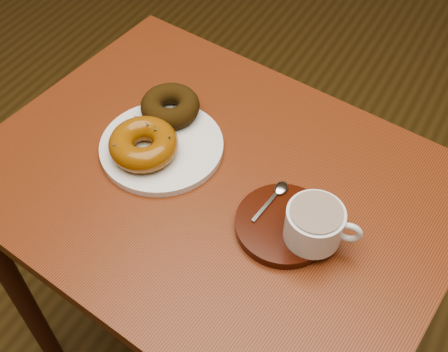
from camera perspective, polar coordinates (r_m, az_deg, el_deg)
The scene contains 7 objects.
cafe_table at distance 1.11m, azimuth -0.90°, elevation -4.47°, with size 0.91×0.72×0.79m.
donut_plate at distance 1.06m, azimuth -6.34°, elevation 3.00°, with size 0.23×0.23×0.01m, color white.
donut_cinnamon at distance 1.09m, azimuth -5.49°, elevation 7.10°, with size 0.11×0.11×0.04m, color #34220A.
donut_caramel at distance 1.02m, azimuth -8.19°, elevation 3.24°, with size 0.13×0.13×0.05m.
saucer at distance 0.94m, azimuth 6.08°, elevation -4.93°, with size 0.16×0.16×0.02m, color #361107.
coffee_cup at distance 0.90m, azimuth 9.26°, elevation -4.85°, with size 0.12×0.09×0.07m.
teaspoon at distance 0.97m, azimuth 5.52°, elevation -1.56°, with size 0.02×0.10×0.01m.
Camera 1 is at (0.07, -0.35, 1.57)m, focal length 45.00 mm.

